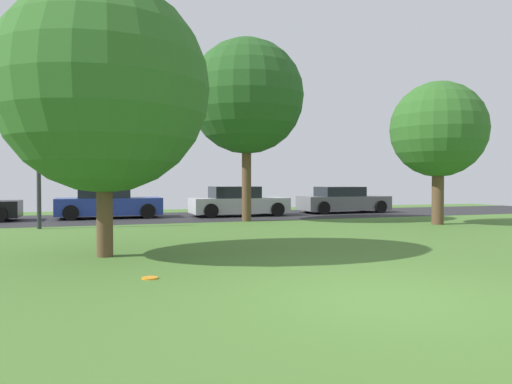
{
  "coord_description": "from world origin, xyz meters",
  "views": [
    {
      "loc": [
        -3.8,
        -5.71,
        1.63
      ],
      "look_at": [
        0.0,
        5.31,
        1.36
      ],
      "focal_mm": 34.06,
      "sensor_mm": 36.0,
      "label": 1
    }
  ],
  "objects_px": {
    "maple_tree_far": "(246,97)",
    "parked_car_blue": "(108,203)",
    "frisbee_disc": "(150,278)",
    "oak_tree_center": "(104,88)",
    "street_lamp_post": "(39,162)",
    "birch_tree_lone": "(438,130)",
    "parked_car_silver": "(238,202)",
    "parked_car_grey": "(343,201)"
  },
  "relations": [
    {
      "from": "oak_tree_center",
      "to": "maple_tree_far",
      "type": "xyz_separation_m",
      "value": [
        5.69,
        7.71,
        1.39
      ]
    },
    {
      "from": "birch_tree_lone",
      "to": "parked_car_silver",
      "type": "height_order",
      "value": "birch_tree_lone"
    },
    {
      "from": "frisbee_disc",
      "to": "oak_tree_center",
      "type": "bearing_deg",
      "value": 103.09
    },
    {
      "from": "parked_car_silver",
      "to": "street_lamp_post",
      "type": "height_order",
      "value": "street_lamp_post"
    },
    {
      "from": "parked_car_grey",
      "to": "maple_tree_far",
      "type": "bearing_deg",
      "value": -151.7
    },
    {
      "from": "birch_tree_lone",
      "to": "parked_car_silver",
      "type": "xyz_separation_m",
      "value": [
        -5.82,
        6.56,
        -2.9
      ]
    },
    {
      "from": "parked_car_silver",
      "to": "street_lamp_post",
      "type": "bearing_deg",
      "value": -156.33
    },
    {
      "from": "parked_car_blue",
      "to": "parked_car_grey",
      "type": "relative_size",
      "value": 0.97
    },
    {
      "from": "oak_tree_center",
      "to": "birch_tree_lone",
      "type": "bearing_deg",
      "value": 18.56
    },
    {
      "from": "street_lamp_post",
      "to": "frisbee_disc",
      "type": "bearing_deg",
      "value": -75.32
    },
    {
      "from": "birch_tree_lone",
      "to": "street_lamp_post",
      "type": "bearing_deg",
      "value": 167.88
    },
    {
      "from": "parked_car_grey",
      "to": "street_lamp_post",
      "type": "xyz_separation_m",
      "value": [
        -13.87,
        -4.05,
        1.63
      ]
    },
    {
      "from": "birch_tree_lone",
      "to": "maple_tree_far",
      "type": "height_order",
      "value": "maple_tree_far"
    },
    {
      "from": "oak_tree_center",
      "to": "street_lamp_post",
      "type": "bearing_deg",
      "value": 105.29
    },
    {
      "from": "frisbee_disc",
      "to": "parked_car_silver",
      "type": "height_order",
      "value": "parked_car_silver"
    },
    {
      "from": "birch_tree_lone",
      "to": "oak_tree_center",
      "type": "distance_m",
      "value": 12.68
    },
    {
      "from": "parked_car_grey",
      "to": "street_lamp_post",
      "type": "distance_m",
      "value": 14.54
    },
    {
      "from": "birch_tree_lone",
      "to": "parked_car_silver",
      "type": "relative_size",
      "value": 1.2
    },
    {
      "from": "oak_tree_center",
      "to": "parked_car_blue",
      "type": "xyz_separation_m",
      "value": [
        0.46,
        11.23,
        -2.94
      ]
    },
    {
      "from": "maple_tree_far",
      "to": "parked_car_blue",
      "type": "relative_size",
      "value": 1.66
    },
    {
      "from": "maple_tree_far",
      "to": "frisbee_disc",
      "type": "xyz_separation_m",
      "value": [
        -5.05,
        -10.43,
        -4.99
      ]
    },
    {
      "from": "birch_tree_lone",
      "to": "oak_tree_center",
      "type": "bearing_deg",
      "value": -161.44
    },
    {
      "from": "maple_tree_far",
      "to": "oak_tree_center",
      "type": "bearing_deg",
      "value": -126.42
    },
    {
      "from": "birch_tree_lone",
      "to": "street_lamp_post",
      "type": "xyz_separation_m",
      "value": [
        -13.94,
        3.0,
        -1.28
      ]
    },
    {
      "from": "oak_tree_center",
      "to": "maple_tree_far",
      "type": "relative_size",
      "value": 0.8
    },
    {
      "from": "maple_tree_far",
      "to": "parked_car_blue",
      "type": "height_order",
      "value": "maple_tree_far"
    },
    {
      "from": "maple_tree_far",
      "to": "parked_car_silver",
      "type": "distance_m",
      "value": 5.27
    },
    {
      "from": "maple_tree_far",
      "to": "street_lamp_post",
      "type": "distance_m",
      "value": 8.12
    },
    {
      "from": "parked_car_grey",
      "to": "street_lamp_post",
      "type": "relative_size",
      "value": 1.01
    },
    {
      "from": "parked_car_blue",
      "to": "parked_car_silver",
      "type": "height_order",
      "value": "parked_car_blue"
    },
    {
      "from": "maple_tree_far",
      "to": "frisbee_disc",
      "type": "height_order",
      "value": "maple_tree_far"
    },
    {
      "from": "oak_tree_center",
      "to": "parked_car_grey",
      "type": "height_order",
      "value": "oak_tree_center"
    },
    {
      "from": "parked_car_blue",
      "to": "frisbee_disc",
      "type": "bearing_deg",
      "value": -89.3
    },
    {
      "from": "parked_car_blue",
      "to": "oak_tree_center",
      "type": "bearing_deg",
      "value": -92.36
    },
    {
      "from": "frisbee_disc",
      "to": "street_lamp_post",
      "type": "distance_m",
      "value": 10.33
    },
    {
      "from": "oak_tree_center",
      "to": "parked_car_blue",
      "type": "height_order",
      "value": "oak_tree_center"
    },
    {
      "from": "maple_tree_far",
      "to": "parked_car_silver",
      "type": "relative_size",
      "value": 1.65
    },
    {
      "from": "birch_tree_lone",
      "to": "street_lamp_post",
      "type": "height_order",
      "value": "birch_tree_lone"
    },
    {
      "from": "maple_tree_far",
      "to": "parked_car_grey",
      "type": "bearing_deg",
      "value": 28.3
    },
    {
      "from": "parked_car_blue",
      "to": "street_lamp_post",
      "type": "relative_size",
      "value": 0.98
    },
    {
      "from": "oak_tree_center",
      "to": "parked_car_blue",
      "type": "relative_size",
      "value": 1.33
    },
    {
      "from": "parked_car_grey",
      "to": "street_lamp_post",
      "type": "bearing_deg",
      "value": -163.73
    }
  ]
}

